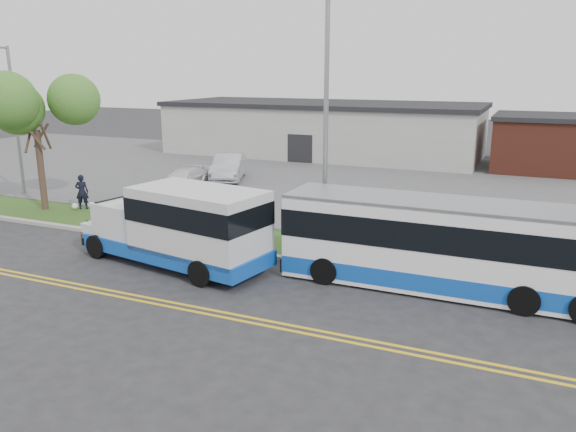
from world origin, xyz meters
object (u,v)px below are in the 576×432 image
at_px(parked_car_b, 184,179).
at_px(transit_bus, 445,245).
at_px(streetlight_near, 325,115).
at_px(tree_west, 34,107).
at_px(parked_car_a, 229,167).
at_px(streetlight_far, 14,115).
at_px(shuttle_bus, 183,224).
at_px(pedestrian, 82,192).

bearing_deg(parked_car_b, transit_bus, -30.42).
xyz_separation_m(streetlight_near, parked_car_b, (-11.48, 7.54, -4.55)).
bearing_deg(parked_car_b, tree_west, -116.33).
relative_size(tree_west, streetlight_near, 0.73).
relative_size(tree_west, transit_bus, 0.67).
relative_size(tree_west, parked_car_a, 1.40).
bearing_deg(streetlight_far, transit_bus, -11.41).
xyz_separation_m(shuttle_bus, transit_bus, (8.81, 1.51, -0.10)).
xyz_separation_m(shuttle_bus, parked_car_b, (-7.53, 11.17, -0.87)).
bearing_deg(pedestrian, transit_bus, 139.34).
bearing_deg(streetlight_near, pedestrian, 174.53).
height_order(tree_west, pedestrian, tree_west).
distance_m(tree_west, streetlight_near, 15.01).
bearing_deg(streetlight_near, transit_bus, -23.62).
xyz_separation_m(tree_west, parked_car_b, (3.52, 7.06, -4.44)).
bearing_deg(transit_bus, parked_car_b, 149.22).
xyz_separation_m(shuttle_bus, parked_car_a, (-6.49, 14.62, -0.64)).
bearing_deg(shuttle_bus, tree_west, 169.45).
xyz_separation_m(transit_bus, pedestrian, (-18.15, 3.40, -0.49)).
bearing_deg(streetlight_near, shuttle_bus, -137.36).
xyz_separation_m(transit_bus, parked_car_a, (-15.30, 13.11, -0.54)).
height_order(streetlight_far, parked_car_b, streetlight_far).
bearing_deg(parked_car_a, parked_car_b, -127.75).
distance_m(tree_west, pedestrian, 4.57).
xyz_separation_m(pedestrian, parked_car_b, (1.81, 6.26, -0.28)).
height_order(streetlight_near, parked_car_b, streetlight_near).
xyz_separation_m(streetlight_far, shuttle_bus, (15.05, -6.32, -2.92)).
distance_m(streetlight_near, streetlight_far, 19.20).
distance_m(streetlight_far, shuttle_bus, 16.59).
relative_size(transit_bus, pedestrian, 5.99).
bearing_deg(transit_bus, streetlight_far, 168.41).
height_order(transit_bus, parked_car_a, transit_bus).
relative_size(shuttle_bus, pedestrian, 4.53).
bearing_deg(parked_car_a, shuttle_bus, -87.00).
xyz_separation_m(tree_west, transit_bus, (19.87, -2.60, -3.67)).
xyz_separation_m(tree_west, streetlight_far, (-4.00, 2.22, -0.65)).
bearing_deg(pedestrian, parked_car_a, -136.40).
distance_m(streetlight_near, shuttle_bus, 6.51).
height_order(shuttle_bus, pedestrian, shuttle_bus).
height_order(streetlight_near, parked_car_a, streetlight_near).
bearing_deg(tree_west, transit_bus, -7.46).
height_order(shuttle_bus, parked_car_a, shuttle_bus).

